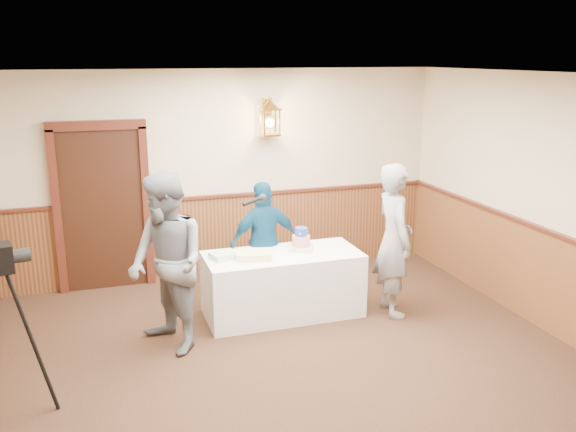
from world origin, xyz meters
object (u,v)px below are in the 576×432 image
tiered_cake (301,241)px  interviewer (167,264)px  sheet_cake_yellow (254,255)px  baker (394,240)px  assistant_p (265,243)px  display_table (283,284)px  sheet_cake_green (224,255)px

tiered_cake → interviewer: (-1.62, -0.54, 0.08)m
sheet_cake_yellow → baker: size_ratio=0.22×
tiered_cake → assistant_p: 0.51m
tiered_cake → assistant_p: bearing=134.1°
display_table → tiered_cake: tiered_cake is taller
display_table → sheet_cake_yellow: sheet_cake_yellow is taller
baker → assistant_p: bearing=64.9°
tiered_cake → sheet_cake_green: (-0.93, -0.03, -0.07)m
display_table → sheet_cake_yellow: 0.55m
sheet_cake_green → assistant_p: assistant_p is taller
display_table → sheet_cake_yellow: bearing=-170.6°
baker → sheet_cake_green: bearing=83.6°
sheet_cake_yellow → assistant_p: (0.27, 0.49, -0.03)m
sheet_cake_green → sheet_cake_yellow: bearing=-18.0°
tiered_cake → sheet_cake_yellow: tiered_cake is taller
display_table → interviewer: bearing=-161.3°
interviewer → display_table: bearing=86.3°
assistant_p → display_table: bearing=96.4°
display_table → baker: size_ratio=1.00×
display_table → assistant_p: bearing=102.4°
sheet_cake_yellow → sheet_cake_green: 0.33m
tiered_cake → interviewer: bearing=-161.7°
tiered_cake → sheet_cake_yellow: 0.63m
sheet_cake_green → interviewer: bearing=-143.7°
sheet_cake_green → baker: 1.96m
sheet_cake_green → interviewer: interviewer is taller
display_table → baker: bearing=-15.8°
sheet_cake_green → display_table: bearing=-3.7°
interviewer → baker: (2.61, 0.11, -0.03)m
sheet_cake_green → baker: (1.92, -0.39, 0.11)m
tiered_cake → baker: 1.08m
display_table → assistant_p: size_ratio=1.19×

